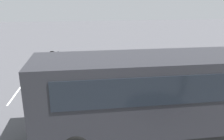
{
  "coord_description": "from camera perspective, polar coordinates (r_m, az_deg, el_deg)",
  "views": [
    {
      "loc": [
        2.37,
        13.09,
        5.36
      ],
      "look_at": [
        0.51,
        -0.05,
        1.1
      ],
      "focal_mm": 36.98,
      "sensor_mm": 36.0,
      "label": 1
    }
  ],
  "objects": [
    {
      "name": "tour_bus",
      "position": [
        9.32,
        13.02,
        -6.18
      ],
      "size": [
        10.09,
        2.62,
        3.25
      ],
      "color": "#26262B",
      "rests_on": "ground_plane"
    },
    {
      "name": "parked_motorcycle_silver",
      "position": [
        12.82,
        24.47,
        -6.28
      ],
      "size": [
        2.03,
        0.71,
        0.99
      ],
      "color": "black",
      "rests_on": "ground_plane"
    },
    {
      "name": "spectator_centre",
      "position": [
        11.93,
        2.63,
        -3.67
      ],
      "size": [
        0.57,
        0.38,
        1.68
      ],
      "color": "#473823",
      "rests_on": "ground_plane"
    },
    {
      "name": "ground_plane",
      "position": [
        14.34,
        2.07,
        -4.16
      ],
      "size": [
        80.0,
        80.0,
        0.0
      ],
      "primitive_type": "plane",
      "color": "#4C4C51"
    },
    {
      "name": "spectator_left",
      "position": [
        12.05,
        9.12,
        -3.38
      ],
      "size": [
        0.58,
        0.36,
        1.77
      ],
      "color": "black",
      "rests_on": "ground_plane"
    },
    {
      "name": "spectator_far_left",
      "position": [
        12.66,
        14.6,
        -2.55
      ],
      "size": [
        0.57,
        0.32,
        1.81
      ],
      "color": "black",
      "rests_on": "ground_plane"
    },
    {
      "name": "bay_line_e",
      "position": [
        15.03,
        -22.01,
        -4.46
      ],
      "size": [
        0.26,
        4.38,
        0.01
      ],
      "color": "white",
      "rests_on": "ground_plane"
    },
    {
      "name": "bay_line_b",
      "position": [
        15.46,
        12.3,
        -2.9
      ],
      "size": [
        0.27,
        4.62,
        0.01
      ],
      "color": "white",
      "rests_on": "ground_plane"
    },
    {
      "name": "bay_line_a",
      "position": [
        16.72,
        22.0,
        -2.24
      ],
      "size": [
        0.27,
        4.43,
        0.01
      ],
      "color": "white",
      "rests_on": "ground_plane"
    },
    {
      "name": "bay_line_c",
      "position": [
        14.72,
        1.26,
        -3.55
      ],
      "size": [
        0.27,
        4.6,
        0.01
      ],
      "color": "white",
      "rests_on": "ground_plane"
    },
    {
      "name": "stunt_motorcycle",
      "position": [
        16.73,
        -12.02,
        2.44
      ],
      "size": [
        1.93,
        0.58,
        1.84
      ],
      "color": "black",
      "rests_on": "ground_plane"
    },
    {
      "name": "bay_line_d",
      "position": [
        14.57,
        -10.49,
        -4.09
      ],
      "size": [
        0.24,
        3.65,
        0.01
      ],
      "color": "white",
      "rests_on": "ground_plane"
    }
  ]
}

